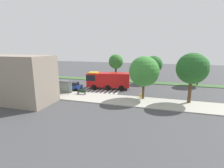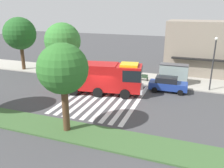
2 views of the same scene
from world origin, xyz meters
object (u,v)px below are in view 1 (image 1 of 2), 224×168
at_px(fire_truck, 107,80).
at_px(bus_stop_shelter, 63,84).
at_px(median_tree_center, 116,62).
at_px(parked_car_mid, 72,86).
at_px(median_tree_west, 154,65).
at_px(fire_hydrant, 141,96).
at_px(sidewalk_tree_far_west, 192,69).
at_px(street_lamp, 46,73).
at_px(sidewalk_tree_center, 27,68).
at_px(bench_near_shelter, 82,92).
at_px(median_tree_far_west, 199,65).
at_px(sidewalk_tree_west, 144,71).

distance_m(fire_truck, bus_stop_shelter, 9.23).
bearing_deg(median_tree_center, parked_car_mid, 62.68).
bearing_deg(parked_car_mid, bus_stop_shelter, 81.68).
relative_size(fire_truck, median_tree_west, 1.44).
height_order(median_tree_west, fire_hydrant, median_tree_west).
bearing_deg(parked_car_mid, fire_hydrant, 171.38).
xyz_separation_m(bus_stop_shelter, fire_hydrant, (-15.06, -1.08, -1.40)).
bearing_deg(fire_hydrant, sidewalk_tree_far_west, 176.31).
bearing_deg(street_lamp, fire_truck, -156.40).
distance_m(sidewalk_tree_center, fire_hydrant, 24.11).
bearing_deg(sidewalk_tree_far_west, bench_near_shelter, 1.72).
distance_m(median_tree_far_west, median_tree_west, 10.17).
xyz_separation_m(street_lamp, sidewalk_tree_center, (4.34, 0.40, 0.90)).
bearing_deg(median_tree_far_west, median_tree_west, 0.00).
bearing_deg(fire_hydrant, bus_stop_shelter, 4.11).
bearing_deg(sidewalk_tree_west, street_lamp, -1.16).
distance_m(bench_near_shelter, median_tree_west, 19.72).
height_order(bench_near_shelter, median_tree_west, median_tree_west).
distance_m(bus_stop_shelter, street_lamp, 4.83).
height_order(sidewalk_tree_far_west, fire_hydrant, sidewalk_tree_far_west).
distance_m(fire_truck, median_tree_far_west, 21.52).
height_order(parked_car_mid, median_tree_far_west, median_tree_far_west).
bearing_deg(bench_near_shelter, sidewalk_tree_center, -2.56).
height_order(parked_car_mid, fire_hydrant, parked_car_mid).
height_order(sidewalk_tree_center, median_tree_far_west, median_tree_far_west).
distance_m(bus_stop_shelter, median_tree_west, 22.24).
relative_size(bus_stop_shelter, sidewalk_tree_far_west, 0.44).
relative_size(bench_near_shelter, sidewalk_tree_west, 0.22).
xyz_separation_m(bench_near_shelter, sidewalk_tree_center, (12.68, -0.57, 4.09)).
bearing_deg(sidewalk_tree_far_west, sidewalk_tree_west, 0.00).
relative_size(fire_truck, fire_hydrant, 13.67).
bearing_deg(sidewalk_tree_center, street_lamp, -174.74).
xyz_separation_m(sidewalk_tree_center, median_tree_center, (-15.27, -14.36, 0.41)).
bearing_deg(bench_near_shelter, sidewalk_tree_west, -177.17).
height_order(fire_truck, median_tree_center, median_tree_center).
relative_size(sidewalk_tree_west, fire_hydrant, 10.43).
height_order(median_tree_far_west, median_tree_center, median_tree_center).
xyz_separation_m(parked_car_mid, median_tree_far_west, (-26.10, -12.16, 3.85)).
bearing_deg(sidewalk_tree_center, median_tree_center, -136.75).
relative_size(parked_car_mid, fire_hydrant, 6.30).
height_order(sidewalk_tree_far_west, median_tree_far_west, sidewalk_tree_far_west).
relative_size(sidewalk_tree_far_west, median_tree_far_west, 1.16).
bearing_deg(parked_car_mid, bench_near_shelter, 141.11).
bearing_deg(bus_stop_shelter, sidewalk_tree_center, -3.83).
bearing_deg(median_tree_far_west, sidewalk_tree_center, 22.26).
height_order(fire_truck, median_tree_west, median_tree_west).
xyz_separation_m(sidewalk_tree_west, median_tree_center, (8.88, -14.36, 0.21)).
relative_size(median_tree_far_west, median_tree_center, 0.99).
height_order(fire_truck, bench_near_shelter, fire_truck).
distance_m(sidewalk_tree_west, median_tree_center, 16.89).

